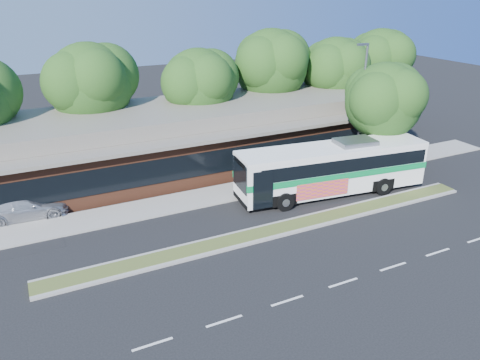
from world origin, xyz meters
The scene contains 13 objects.
ground centered at (0.00, 0.00, 0.00)m, with size 120.00×120.00×0.00m, color black.
median_strip centered at (0.00, 0.60, 0.07)m, with size 26.00×1.10×0.15m, color #405624.
sidewalk centered at (0.00, 6.40, 0.06)m, with size 44.00×2.60×0.12m, color gray.
plaza_building centered at (0.00, 12.99, 2.13)m, with size 33.20×11.20×4.45m.
lamp_post centered at (9.56, 6.00, 4.90)m, with size 0.93×0.18×9.07m.
tree_bg_b centered at (-6.57, 16.14, 6.14)m, with size 6.69×6.00×9.00m.
tree_bg_c centered at (1.40, 15.13, 5.59)m, with size 6.24×5.60×8.26m.
tree_bg_d centered at (8.45, 16.15, 6.42)m, with size 6.91×6.20×9.37m.
tree_bg_e centered at (14.42, 15.14, 5.74)m, with size 6.47×5.80×8.50m.
tree_bg_f centered at (20.43, 16.14, 6.06)m, with size 6.69×6.00×8.92m.
transit_bus centered at (5.50, 3.43, 1.96)m, with size 12.76×4.18×3.52m.
sedan centered at (-12.65, 8.45, 0.70)m, with size 1.97×4.84×1.40m, color #B8B9BF.
sidewalk_tree centered at (11.31, 5.43, 5.29)m, with size 5.96×5.34×7.84m.
Camera 1 is at (-12.19, -19.01, 12.64)m, focal length 35.00 mm.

